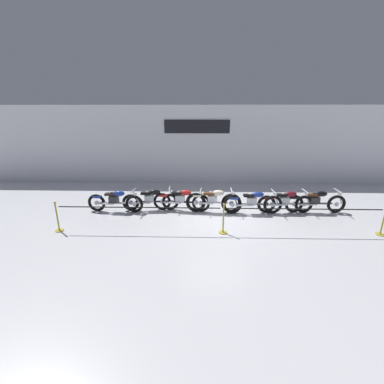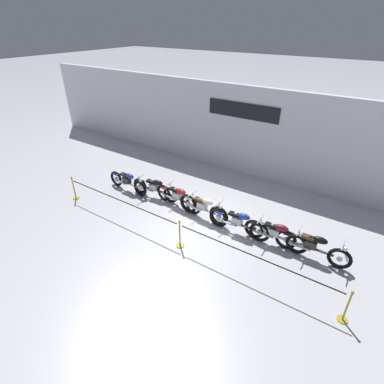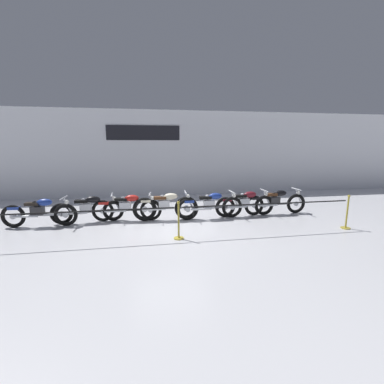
% 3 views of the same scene
% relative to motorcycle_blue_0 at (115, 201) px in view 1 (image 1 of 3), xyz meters
% --- Properties ---
extents(ground_plane, '(120.00, 120.00, 0.00)m').
position_rel_motorcycle_blue_0_xyz_m(ground_plane, '(4.01, -0.53, -0.47)').
color(ground_plane, silver).
extents(back_wall, '(28.00, 0.29, 4.20)m').
position_rel_motorcycle_blue_0_xyz_m(back_wall, '(4.01, 4.60, 1.64)').
color(back_wall, white).
rests_on(back_wall, ground).
extents(motorcycle_blue_0, '(2.27, 0.62, 0.94)m').
position_rel_motorcycle_blue_0_xyz_m(motorcycle_blue_0, '(0.00, 0.00, 0.00)').
color(motorcycle_blue_0, black).
rests_on(motorcycle_blue_0, ground).
extents(motorcycle_black_1, '(2.30, 0.62, 0.93)m').
position_rel_motorcycle_blue_0_xyz_m(motorcycle_black_1, '(1.38, 0.22, -0.01)').
color(motorcycle_black_1, black).
rests_on(motorcycle_black_1, ground).
extents(motorcycle_red_2, '(2.32, 0.62, 0.94)m').
position_rel_motorcycle_blue_0_xyz_m(motorcycle_red_2, '(2.64, 0.18, 0.01)').
color(motorcycle_red_2, black).
rests_on(motorcycle_red_2, ground).
extents(motorcycle_cream_3, '(2.22, 0.62, 0.98)m').
position_rel_motorcycle_blue_0_xyz_m(motorcycle_cream_3, '(3.93, 0.05, 0.02)').
color(motorcycle_cream_3, black).
rests_on(motorcycle_cream_3, ground).
extents(motorcycle_blue_4, '(2.34, 0.62, 0.95)m').
position_rel_motorcycle_blue_0_xyz_m(motorcycle_blue_4, '(5.46, -0.04, 0.01)').
color(motorcycle_blue_4, black).
rests_on(motorcycle_blue_4, ground).
extents(motorcycle_maroon_5, '(2.21, 0.62, 0.94)m').
position_rel_motorcycle_blue_0_xyz_m(motorcycle_maroon_5, '(6.77, 0.08, -0.00)').
color(motorcycle_maroon_5, black).
rests_on(motorcycle_maroon_5, ground).
extents(motorcycle_black_6, '(2.41, 0.62, 0.94)m').
position_rel_motorcycle_blue_0_xyz_m(motorcycle_black_6, '(7.98, 0.13, 0.00)').
color(motorcycle_black_6, black).
rests_on(motorcycle_black_6, ground).
extents(stanchion_far_left, '(10.76, 0.28, 1.05)m').
position_rel_motorcycle_blue_0_xyz_m(stanchion_far_left, '(2.53, -1.77, 0.27)').
color(stanchion_far_left, gold).
rests_on(stanchion_far_left, ground).
extents(stanchion_mid_left, '(0.28, 0.28, 1.05)m').
position_rel_motorcycle_blue_0_xyz_m(stanchion_mid_left, '(4.15, -1.77, -0.11)').
color(stanchion_mid_left, gold).
rests_on(stanchion_mid_left, ground).
extents(stanchion_mid_right, '(0.28, 0.28, 1.05)m').
position_rel_motorcycle_blue_0_xyz_m(stanchion_mid_right, '(9.32, -1.77, -0.11)').
color(stanchion_mid_right, gold).
rests_on(stanchion_mid_right, ground).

